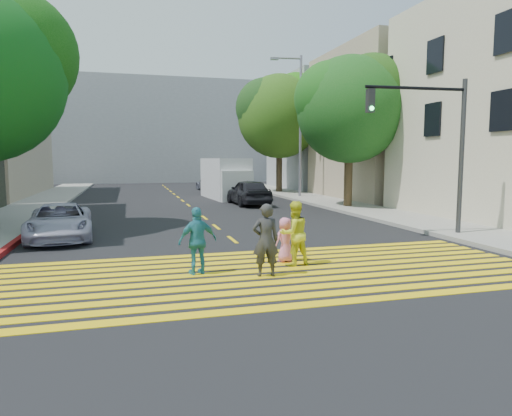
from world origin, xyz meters
name	(u,v)px	position (x,y,z in m)	size (l,w,h in m)	color
ground	(293,287)	(0.00, 0.00, 0.00)	(120.00, 120.00, 0.00)	black
sidewalk_left	(45,201)	(-8.50, 22.00, 0.07)	(3.00, 40.00, 0.15)	gray
sidewalk_right	(342,205)	(8.50, 15.00, 0.07)	(3.00, 60.00, 0.15)	gray
curb_red	(8,248)	(-6.90, 6.00, 0.08)	(0.20, 8.00, 0.16)	maroon
crosswalk	(275,273)	(0.00, 1.28, 0.01)	(13.40, 5.30, 0.01)	yellow
lane_line	(180,199)	(0.00, 22.50, 0.01)	(0.12, 34.40, 0.01)	yellow
building_right_tan	(403,126)	(15.00, 19.00, 5.00)	(10.00, 10.00, 10.00)	tan
building_right_grey	(334,134)	(15.00, 30.00, 5.00)	(10.00, 10.00, 10.00)	gray
backdrop_block	(156,132)	(0.00, 48.00, 6.00)	(30.00, 8.00, 12.00)	gray
tree_right_near	(351,104)	(8.41, 13.94, 5.70)	(7.64, 7.36, 8.43)	#3F2D17
tree_right_far	(281,112)	(8.23, 25.43, 6.38)	(8.24, 7.89, 9.46)	#322214
pedestrian_man	(266,240)	(-0.31, 1.05, 0.86)	(0.63, 0.41, 1.72)	#2E2E2E
pedestrian_woman	(294,233)	(0.72, 1.93, 0.83)	(0.81, 0.63, 1.67)	yellow
pedestrian_child	(285,240)	(0.63, 2.35, 0.60)	(0.58, 0.38, 1.20)	pink
pedestrian_extra	(198,241)	(-1.81, 1.66, 0.81)	(0.95, 0.39, 1.61)	teal
white_sedan	(60,222)	(-5.66, 7.67, 0.61)	(2.03, 4.40, 1.22)	#B2ADC9
dark_car_near	(249,192)	(3.49, 17.22, 0.77)	(1.82, 4.53, 1.54)	black
silver_car	(211,183)	(3.43, 29.70, 0.63)	(1.77, 4.37, 1.27)	gray
dark_car_parked	(236,184)	(5.11, 27.55, 0.65)	(1.38, 3.95, 1.30)	black
white_van	(226,180)	(3.13, 21.93, 1.31)	(2.59, 6.00, 2.77)	silver
traffic_signal	(436,136)	(6.82, 4.54, 3.53)	(3.72, 0.47, 5.46)	#383839
street_lamp	(298,117)	(7.91, 20.80, 5.57)	(2.19, 0.53, 9.70)	gray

